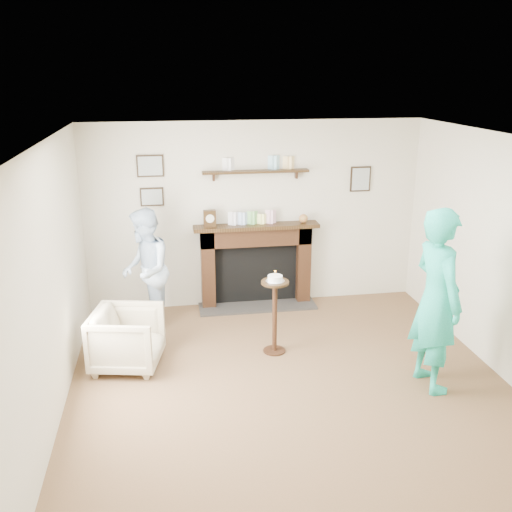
# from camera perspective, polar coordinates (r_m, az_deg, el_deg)

# --- Properties ---
(ground) EXTENTS (5.00, 5.00, 0.00)m
(ground) POSITION_cam_1_polar(r_m,az_deg,el_deg) (5.89, 3.89, -13.76)
(ground) COLOR brown
(ground) RESTS_ON ground
(room_shell) EXTENTS (4.54, 5.02, 2.52)m
(room_shell) POSITION_cam_1_polar(r_m,az_deg,el_deg) (5.87, 2.69, 3.46)
(room_shell) COLOR beige
(room_shell) RESTS_ON ground
(armchair) EXTENTS (0.85, 0.84, 0.66)m
(armchair) POSITION_cam_1_polar(r_m,az_deg,el_deg) (6.55, -12.55, -10.67)
(armchair) COLOR tan
(armchair) RESTS_ON ground
(man) EXTENTS (0.59, 0.75, 1.54)m
(man) POSITION_cam_1_polar(r_m,az_deg,el_deg) (7.41, -10.64, -7.02)
(man) COLOR #CBE5FE
(man) RESTS_ON ground
(woman) EXTENTS (0.52, 0.73, 1.88)m
(woman) POSITION_cam_1_polar(r_m,az_deg,el_deg) (6.33, 16.79, -12.13)
(woman) COLOR teal
(woman) RESTS_ON ground
(pedestal_table) EXTENTS (0.31, 0.31, 1.00)m
(pedestal_table) POSITION_cam_1_polar(r_m,az_deg,el_deg) (6.44, 1.90, -4.66)
(pedestal_table) COLOR black
(pedestal_table) RESTS_ON ground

